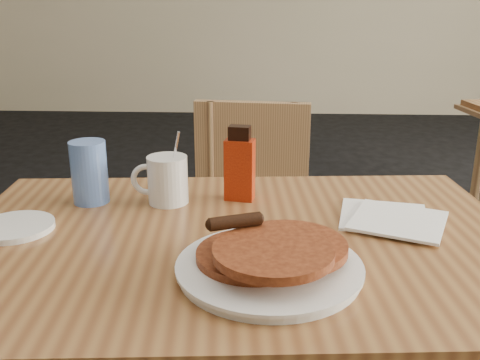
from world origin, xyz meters
The scene contains 8 objects.
main_table centered at (-0.03, 0.00, 0.71)m, with size 1.20×0.86×0.75m.
chair_main_far centered at (-0.03, 0.73, 0.52)m, with size 0.43×0.43×0.87m.
pancake_plate centered at (0.03, -0.15, 0.77)m, with size 0.31×0.31×0.09m.
coffee_mug centered at (-0.20, 0.18, 0.81)m, with size 0.13×0.09×0.17m.
syrup_bottle centered at (-0.04, 0.21, 0.83)m, with size 0.07×0.05×0.17m.
napkin_stack centered at (0.28, 0.09, 0.76)m, with size 0.24×0.25×0.01m.
blue_tumbler centered at (-0.38, 0.17, 0.82)m, with size 0.08×0.08×0.14m, color #587ECF.
side_saucer centered at (-0.48, 0.01, 0.76)m, with size 0.15×0.15×0.01m, color white.
Camera 1 is at (0.02, -0.94, 1.18)m, focal length 40.00 mm.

